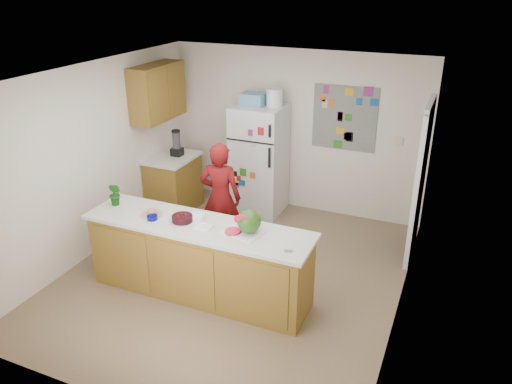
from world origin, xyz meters
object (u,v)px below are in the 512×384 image
at_px(person, 221,198).
at_px(cherry_bowl, 182,218).
at_px(watermelon, 249,221).
at_px(refrigerator, 259,160).

bearing_deg(person, cherry_bowl, 83.31).
bearing_deg(watermelon, person, 130.62).
distance_m(refrigerator, watermelon, 2.50).
distance_m(refrigerator, person, 1.34).
relative_size(refrigerator, watermelon, 6.52).
height_order(watermelon, cherry_bowl, watermelon).
bearing_deg(refrigerator, person, -89.74).
bearing_deg(watermelon, cherry_bowl, -176.99).
distance_m(refrigerator, cherry_bowl, 2.38).
relative_size(refrigerator, cherry_bowl, 7.22).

